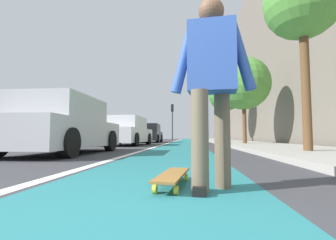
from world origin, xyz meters
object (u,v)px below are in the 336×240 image
object	(u,v)px
skateboard	(172,176)
street_tree_near	(302,3)
parked_car_mid	(126,132)
traffic_light	(172,115)
skater_person	(212,79)
street_tree_far	(225,95)
parked_car_far	(148,134)
street_tree_mid	(244,84)
parked_car_near	(64,127)

from	to	relation	value
skateboard	street_tree_near	xyz separation A→B (m)	(3.86, -2.97, 3.67)
parked_car_mid	traffic_light	bearing A→B (deg)	-5.87
parked_car_mid	street_tree_near	xyz separation A→B (m)	(-6.38, -6.16, 3.05)
skater_person	street_tree_far	world-z (taller)	street_tree_far
parked_car_far	street_tree_near	world-z (taller)	street_tree_near
street_tree_near	parked_car_mid	bearing A→B (deg)	44.01
parked_car_mid	street_tree_near	distance (m)	9.38
street_tree_mid	street_tree_far	distance (m)	6.53
street_tree_near	parked_car_near	bearing A→B (deg)	89.72
parked_car_near	traffic_light	size ratio (longest dim) A/B	1.04
skater_person	traffic_light	world-z (taller)	traffic_light
parked_car_near	parked_car_far	world-z (taller)	parked_car_near
traffic_light	street_tree_mid	world-z (taller)	street_tree_mid
street_tree_near	traffic_light	bearing A→B (deg)	13.03
street_tree_far	street_tree_mid	bearing A→B (deg)	180.00
parked_car_near	parked_car_mid	size ratio (longest dim) A/B	0.90
parked_car_near	street_tree_near	size ratio (longest dim) A/B	0.88
parked_car_mid	parked_car_near	bearing A→B (deg)	-179.76
street_tree_near	street_tree_far	world-z (taller)	street_tree_far
parked_car_near	street_tree_far	world-z (taller)	street_tree_far
parked_car_mid	traffic_light	xyz separation A→B (m)	(14.02, -1.44, 2.09)
parked_car_near	traffic_light	bearing A→B (deg)	-3.97
parked_car_mid	parked_car_far	xyz separation A→B (m)	(6.80, -0.02, -0.01)
parked_car_far	street_tree_mid	world-z (taller)	street_tree_mid
parked_car_far	traffic_light	bearing A→B (deg)	-11.15
skateboard	street_tree_mid	xyz separation A→B (m)	(10.51, -2.97, 3.12)
skateboard	traffic_light	xyz separation A→B (m)	(24.26, 1.75, 2.71)
skateboard	street_tree_far	world-z (taller)	street_tree_far
parked_car_mid	street_tree_far	xyz separation A→B (m)	(6.77, -6.16, 3.02)
skateboard	parked_car_near	xyz separation A→B (m)	(3.89, 3.16, 0.62)
parked_car_mid	parked_car_far	bearing A→B (deg)	-0.16
street_tree_mid	parked_car_mid	bearing A→B (deg)	92.47
street_tree_mid	street_tree_far	xyz separation A→B (m)	(6.51, 0.00, 0.52)
parked_car_far	street_tree_mid	xyz separation A→B (m)	(-6.54, -6.14, 2.51)
traffic_light	street_tree_mid	bearing A→B (deg)	-161.05
parked_car_far	traffic_light	xyz separation A→B (m)	(7.22, -1.42, 2.10)
parked_car_near	street_tree_far	distance (m)	14.80
skateboard	parked_car_mid	xyz separation A→B (m)	(10.24, 3.19, 0.62)
parked_car_far	traffic_light	distance (m)	7.65
skater_person	traffic_light	xyz separation A→B (m)	(24.41, 2.09, 1.87)
skater_person	skateboard	bearing A→B (deg)	66.74
parked_car_far	street_tree_near	xyz separation A→B (m)	(-13.18, -6.14, 3.06)
traffic_light	street_tree_mid	distance (m)	14.55
parked_car_mid	street_tree_near	size ratio (longest dim) A/B	0.98
parked_car_near	street_tree_far	xyz separation A→B (m)	(13.12, -6.14, 3.02)
skater_person	street_tree_far	size ratio (longest dim) A/B	0.32
street_tree_far	street_tree_near	bearing A→B (deg)	-180.00
street_tree_near	street_tree_mid	xyz separation A→B (m)	(6.65, 0.00, -0.55)
skateboard	street_tree_mid	bearing A→B (deg)	-15.80
street_tree_near	street_tree_mid	size ratio (longest dim) A/B	1.03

